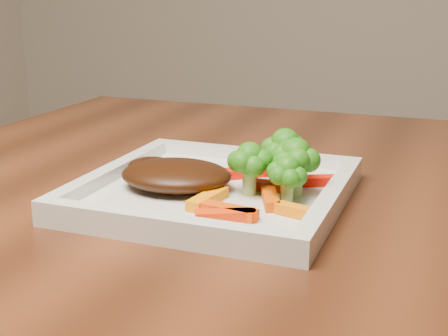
% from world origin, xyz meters
% --- Properties ---
extents(plate, '(0.27, 0.27, 0.01)m').
position_xyz_m(plate, '(-0.16, -0.02, 0.76)').
color(plate, silver).
rests_on(plate, dining_table).
extents(steak, '(0.13, 0.11, 0.03)m').
position_xyz_m(steak, '(-0.20, -0.03, 0.78)').
color(steak, '#351708').
rests_on(steak, plate).
extents(broccoli_0, '(0.08, 0.08, 0.07)m').
position_xyz_m(broccoli_0, '(-0.10, 0.02, 0.80)').
color(broccoli_0, '#1F7713').
rests_on(broccoli_0, plate).
extents(broccoli_1, '(0.07, 0.07, 0.06)m').
position_xyz_m(broccoli_1, '(-0.08, -0.01, 0.79)').
color(broccoli_1, '#1D5C0F').
rests_on(broccoli_1, plate).
extents(broccoli_2, '(0.05, 0.05, 0.06)m').
position_xyz_m(broccoli_2, '(-0.08, -0.04, 0.79)').
color(broccoli_2, '#347112').
rests_on(broccoli_2, plate).
extents(broccoli_3, '(0.05, 0.05, 0.06)m').
position_xyz_m(broccoli_3, '(-0.12, -0.03, 0.79)').
color(broccoli_3, '#367313').
rests_on(broccoli_3, plate).
extents(carrot_0, '(0.06, 0.02, 0.01)m').
position_xyz_m(carrot_0, '(-0.12, -0.09, 0.77)').
color(carrot_0, '#EC4503').
rests_on(carrot_0, plate).
extents(carrot_1, '(0.05, 0.03, 0.01)m').
position_xyz_m(carrot_1, '(-0.05, -0.07, 0.77)').
color(carrot_1, orange).
rests_on(carrot_1, plate).
extents(carrot_2, '(0.02, 0.06, 0.01)m').
position_xyz_m(carrot_2, '(-0.15, -0.07, 0.77)').
color(carrot_2, orange).
rests_on(carrot_2, plate).
extents(carrot_3, '(0.06, 0.04, 0.01)m').
position_xyz_m(carrot_3, '(-0.06, 0.03, 0.77)').
color(carrot_3, red).
rests_on(carrot_3, plate).
extents(carrot_4, '(0.06, 0.05, 0.01)m').
position_xyz_m(carrot_4, '(-0.14, 0.04, 0.77)').
color(carrot_4, '#F71404').
rests_on(carrot_4, plate).
extents(carrot_5, '(0.03, 0.05, 0.01)m').
position_xyz_m(carrot_5, '(-0.09, -0.05, 0.77)').
color(carrot_5, '#DE4803').
rests_on(carrot_5, plate).
extents(carrot_6, '(0.05, 0.02, 0.01)m').
position_xyz_m(carrot_6, '(-0.11, -0.01, 0.77)').
color(carrot_6, red).
rests_on(carrot_6, plate).
extents(carrot_7, '(0.06, 0.04, 0.01)m').
position_xyz_m(carrot_7, '(-0.12, -0.11, 0.77)').
color(carrot_7, '#F93304').
rests_on(carrot_7, plate).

